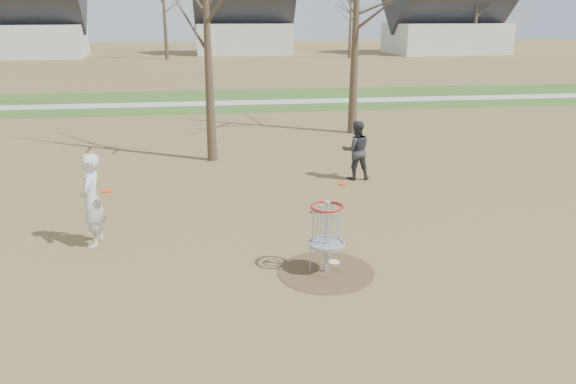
# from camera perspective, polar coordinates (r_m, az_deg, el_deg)

# --- Properties ---
(ground) EXTENTS (160.00, 160.00, 0.00)m
(ground) POSITION_cam_1_polar(r_m,az_deg,el_deg) (10.54, 3.85, -8.10)
(ground) COLOR brown
(ground) RESTS_ON ground
(green_band) EXTENTS (160.00, 8.00, 0.01)m
(green_band) POSITION_cam_1_polar(r_m,az_deg,el_deg) (30.67, -4.12, 9.33)
(green_band) COLOR #2D5119
(green_band) RESTS_ON ground
(footpath) EXTENTS (160.00, 1.50, 0.01)m
(footpath) POSITION_cam_1_polar(r_m,az_deg,el_deg) (29.68, -3.98, 9.06)
(footpath) COLOR #9E9E99
(footpath) RESTS_ON green_band
(dirt_circle) EXTENTS (1.80, 1.80, 0.01)m
(dirt_circle) POSITION_cam_1_polar(r_m,az_deg,el_deg) (10.53, 3.85, -8.08)
(dirt_circle) COLOR #47331E
(dirt_circle) RESTS_ON ground
(player_standing) EXTENTS (0.51, 0.73, 1.93)m
(player_standing) POSITION_cam_1_polar(r_m,az_deg,el_deg) (12.00, -19.33, -0.82)
(player_standing) COLOR silver
(player_standing) RESTS_ON ground
(player_throwing) EXTENTS (0.83, 0.65, 1.68)m
(player_throwing) POSITION_cam_1_polar(r_m,az_deg,el_deg) (16.04, 6.93, 4.24)
(player_throwing) COLOR #333136
(player_throwing) RESTS_ON ground
(disc_grounded) EXTENTS (0.22, 0.22, 0.02)m
(disc_grounded) POSITION_cam_1_polar(r_m,az_deg,el_deg) (10.89, 4.68, -7.11)
(disc_grounded) COLOR white
(disc_grounded) RESTS_ON dirt_circle
(discs_in_play) EXTENTS (5.27, 1.38, 0.45)m
(discs_in_play) POSITION_cam_1_polar(r_m,az_deg,el_deg) (12.11, -4.94, 0.51)
(discs_in_play) COLOR red
(discs_in_play) RESTS_ON ground
(disc_golf_basket) EXTENTS (0.64, 0.64, 1.35)m
(disc_golf_basket) POSITION_cam_1_polar(r_m,az_deg,el_deg) (10.17, 3.96, -3.48)
(disc_golf_basket) COLOR #9EA3AD
(disc_golf_basket) RESTS_ON ground
(bare_trees) EXTENTS (52.62, 44.98, 9.00)m
(bare_trees) POSITION_cam_1_polar(r_m,az_deg,el_deg) (45.20, -3.27, 18.93)
(bare_trees) COLOR #382B1E
(bare_trees) RESTS_ON ground
(houses_row) EXTENTS (56.51, 10.01, 7.26)m
(houses_row) POSITION_cam_1_polar(r_m,az_deg,el_deg) (62.14, -2.14, 17.02)
(houses_row) COLOR silver
(houses_row) RESTS_ON ground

